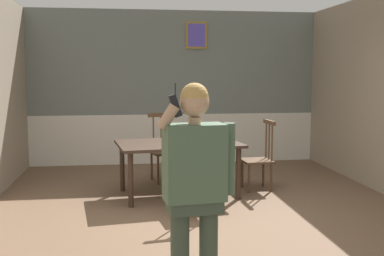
{
  "coord_description": "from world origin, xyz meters",
  "views": [
    {
      "loc": [
        -0.91,
        -5.27,
        1.72
      ],
      "look_at": [
        -0.31,
        -0.97,
        1.21
      ],
      "focal_mm": 44.4,
      "sensor_mm": 36.0,
      "label": 1
    }
  ],
  "objects_px": {
    "chair_at_table_head": "(164,150)",
    "person_figure": "(195,179)",
    "chair_by_doorway": "(196,177)",
    "chair_near_window": "(259,158)",
    "dining_table": "(178,148)"
  },
  "relations": [
    {
      "from": "dining_table",
      "to": "person_figure",
      "type": "relative_size",
      "value": 1.09
    },
    {
      "from": "chair_by_doorway",
      "to": "chair_at_table_head",
      "type": "xyz_separation_m",
      "value": [
        -0.25,
        1.83,
        0.05
      ]
    },
    {
      "from": "person_figure",
      "to": "chair_at_table_head",
      "type": "bearing_deg",
      "value": -97.8
    },
    {
      "from": "chair_by_doorway",
      "to": "chair_at_table_head",
      "type": "relative_size",
      "value": 0.87
    },
    {
      "from": "dining_table",
      "to": "chair_at_table_head",
      "type": "distance_m",
      "value": 0.94
    },
    {
      "from": "chair_at_table_head",
      "to": "chair_by_doorway",
      "type": "bearing_deg",
      "value": 83.73
    },
    {
      "from": "chair_near_window",
      "to": "chair_by_doorway",
      "type": "xyz_separation_m",
      "value": [
        -1.09,
        -1.07,
        -0.02
      ]
    },
    {
      "from": "chair_at_table_head",
      "to": "person_figure",
      "type": "bearing_deg",
      "value": 74.74
    },
    {
      "from": "person_figure",
      "to": "dining_table",
      "type": "bearing_deg",
      "value": -100.46
    },
    {
      "from": "chair_by_doorway",
      "to": "chair_near_window",
      "type": "bearing_deg",
      "value": 36.07
    },
    {
      "from": "chair_by_doorway",
      "to": "person_figure",
      "type": "height_order",
      "value": "person_figure"
    },
    {
      "from": "chair_by_doorway",
      "to": "person_figure",
      "type": "relative_size",
      "value": 0.56
    },
    {
      "from": "dining_table",
      "to": "chair_near_window",
      "type": "xyz_separation_m",
      "value": [
        1.21,
        0.16,
        -0.2
      ]
    },
    {
      "from": "chair_near_window",
      "to": "person_figure",
      "type": "distance_m",
      "value": 3.64
    },
    {
      "from": "chair_near_window",
      "to": "chair_at_table_head",
      "type": "relative_size",
      "value": 0.96
    }
  ]
}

